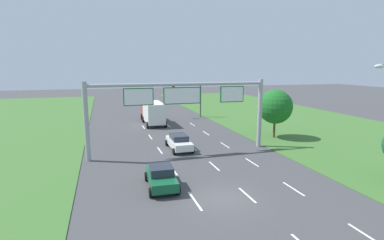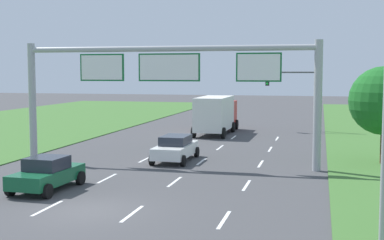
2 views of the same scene
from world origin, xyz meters
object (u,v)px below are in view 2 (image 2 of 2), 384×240
object	(u,v)px
box_truck	(216,114)
street_lamp	(372,81)
car_lead_silver	(47,174)
sign_gantry	(168,78)
traffic_light_mast	(296,88)
roadside_tree_mid	(384,101)
car_near_red	(175,148)

from	to	relation	value
box_truck	street_lamp	distance (m)	31.13
car_lead_silver	box_truck	xyz separation A→B (m)	(3.24, 23.27, 0.98)
sign_gantry	car_lead_silver	bearing A→B (deg)	-114.39
box_truck	traffic_light_mast	xyz separation A→B (m)	(6.53, 3.55, 2.13)
car_lead_silver	street_lamp	world-z (taller)	street_lamp
traffic_light_mast	street_lamp	xyz separation A→B (m)	(3.48, -32.84, 1.21)
box_truck	traffic_light_mast	world-z (taller)	traffic_light_mast
box_truck	street_lamp	size ratio (longest dim) A/B	0.96
street_lamp	roadside_tree_mid	world-z (taller)	street_lamp
box_truck	traffic_light_mast	bearing A→B (deg)	28.85
car_near_red	traffic_light_mast	distance (m)	19.18
box_truck	car_near_red	bearing A→B (deg)	-88.50
sign_gantry	street_lamp	xyz separation A→B (m)	(9.80, -13.62, 0.13)
car_lead_silver	street_lamp	bearing A→B (deg)	-21.77
roadside_tree_mid	street_lamp	bearing A→B (deg)	-97.33
box_truck	roadside_tree_mid	world-z (taller)	roadside_tree_mid
traffic_light_mast	sign_gantry	bearing A→B (deg)	-108.22
car_lead_silver	sign_gantry	xyz separation A→B (m)	(3.45, 7.61, 4.19)
car_near_red	street_lamp	world-z (taller)	street_lamp
car_lead_silver	traffic_light_mast	bearing A→B (deg)	72.62
car_near_red	car_lead_silver	bearing A→B (deg)	-111.53
sign_gantry	traffic_light_mast	world-z (taller)	sign_gantry
traffic_light_mast	car_lead_silver	bearing A→B (deg)	-110.03
car_lead_silver	car_near_red	bearing A→B (deg)	71.11
car_near_red	box_truck	distance (m)	14.36
roadside_tree_mid	car_near_red	bearing A→B (deg)	-172.38
box_truck	sign_gantry	xyz separation A→B (m)	(0.21, -15.66, 3.21)
street_lamp	car_lead_silver	bearing A→B (deg)	155.59
box_truck	sign_gantry	size ratio (longest dim) A/B	0.47
car_near_red	street_lamp	size ratio (longest dim) A/B	0.53
roadside_tree_mid	car_lead_silver	bearing A→B (deg)	-145.59
car_near_red	sign_gantry	world-z (taller)	sign_gantry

